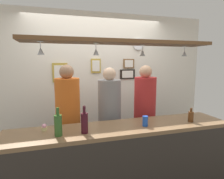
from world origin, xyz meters
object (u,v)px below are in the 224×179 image
Objects in this scene: drink_can at (145,121)px; bottle_beer_brown_stubby at (191,116)px; cupcake at (44,127)px; picture_frame_crest at (96,66)px; bottle_champagne_green at (58,125)px; person_right_red_shirt at (145,107)px; picture_frame_caricature at (60,73)px; picture_frame_upper_small at (129,64)px; picture_frame_lower_pair at (127,74)px; bottle_wine_dark_red at (84,122)px; person_left_orange_shirt at (68,112)px; person_middle_grey_shirt at (110,111)px; wall_clock at (138,44)px.

bottle_beer_brown_stubby is at bearing -1.88° from drink_can.
picture_frame_crest reaches higher than cupcake.
drink_can is at bearing 1.29° from bottle_champagne_green.
picture_frame_caricature is (-1.26, 0.78, 0.52)m from person_right_red_shirt.
person_right_red_shirt is 1.57m from picture_frame_caricature.
picture_frame_lower_pair is at bearing 180.00° from picture_frame_upper_small.
picture_frame_lower_pair is at bearing 48.17° from bottle_champagne_green.
bottle_wine_dark_red is 0.27m from bottle_champagne_green.
cupcake is at bearing -120.08° from person_left_orange_shirt.
person_middle_grey_shirt reaches higher than picture_frame_lower_pair.
drink_can is (-0.63, 0.02, -0.01)m from bottle_beer_brown_stubby.
cupcake is 0.30× the size of picture_frame_crest.
person_right_red_shirt is 6.39× the size of picture_frame_crest.
bottle_beer_brown_stubby is 1.48× the size of drink_can.
wall_clock is at bearing -1.66° from picture_frame_lower_pair.
picture_frame_upper_small is 0.20m from picture_frame_lower_pair.
bottle_champagne_green is 1.00× the size of picture_frame_lower_pair.
bottle_champagne_green is 1.75m from picture_frame_crest.
picture_frame_upper_small reaches higher than drink_can.
picture_frame_lower_pair is 0.61m from wall_clock.
bottle_champagne_green is at bearing -136.61° from person_middle_grey_shirt.
picture_frame_upper_small is 1.00× the size of wall_clock.
cupcake is at bearing 173.55° from bottle_beer_brown_stubby.
wall_clock reaches higher than bottle_beer_brown_stubby.
bottle_champagne_green is 1.56m from picture_frame_caricature.
person_right_red_shirt is 1.32m from wall_clock.
picture_frame_upper_small reaches higher than bottle_wine_dark_red.
bottle_champagne_green is (-1.33, -0.71, 0.07)m from person_right_red_shirt.
person_right_red_shirt is 13.61× the size of drink_can.
person_middle_grey_shirt is 1.21m from picture_frame_upper_small.
picture_frame_crest is (0.57, 0.78, 0.63)m from person_left_orange_shirt.
picture_frame_crest is at bearing 0.00° from picture_frame_caricature.
wall_clock is at bearing -0.24° from picture_frame_caricature.
person_right_red_shirt is 1.19m from picture_frame_crest.
bottle_champagne_green is 1.15× the size of picture_frame_crest.
bottle_wine_dark_red is (0.13, -0.71, 0.06)m from person_left_orange_shirt.
bottle_wine_dark_red is at bearing -146.23° from person_right_red_shirt.
person_left_orange_shirt is at bearing 154.48° from bottle_beer_brown_stubby.
picture_frame_caricature is 1.57m from wall_clock.
person_right_red_shirt is at bearing -105.68° from wall_clock.
person_right_red_shirt is 5.53× the size of bottle_wine_dark_red.
drink_can is 1.16m from cupcake.
bottle_wine_dark_red is at bearing -106.53° from picture_frame_crest.
bottle_beer_brown_stubby is 1.81m from wall_clock.
bottle_wine_dark_red and bottle_champagne_green have the same top height.
picture_frame_caricature reaches higher than bottle_champagne_green.
person_middle_grey_shirt is 5.44× the size of bottle_champagne_green.
picture_frame_caricature reaches higher than bottle_beer_brown_stubby.
person_middle_grey_shirt is 1.04m from bottle_champagne_green.
person_right_red_shirt is 7.55× the size of wall_clock.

